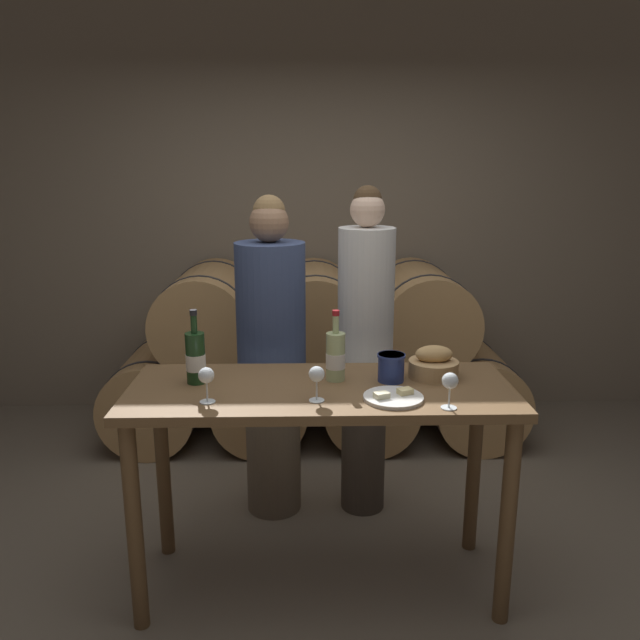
{
  "coord_description": "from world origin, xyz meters",
  "views": [
    {
      "loc": [
        -0.06,
        -2.41,
        1.81
      ],
      "look_at": [
        0.0,
        0.12,
        1.17
      ],
      "focal_mm": 35.0,
      "sensor_mm": 36.0,
      "label": 1
    }
  ],
  "objects": [
    {
      "name": "blue_crock",
      "position": [
        0.3,
        0.06,
        0.99
      ],
      "size": [
        0.12,
        0.12,
        0.12
      ],
      "color": "navy",
      "rests_on": "tasting_table"
    },
    {
      "name": "wine_glass_center",
      "position": [
        0.47,
        -0.24,
        1.02
      ],
      "size": [
        0.06,
        0.06,
        0.14
      ],
      "color": "white",
      "rests_on": "tasting_table"
    },
    {
      "name": "wine_glass_left",
      "position": [
        -0.02,
        -0.16,
        1.02
      ],
      "size": [
        0.06,
        0.06,
        0.14
      ],
      "color": "white",
      "rests_on": "tasting_table"
    },
    {
      "name": "stone_wall_back",
      "position": [
        0.0,
        2.21,
        1.6
      ],
      "size": [
        10.0,
        0.12,
        3.2
      ],
      "color": "gray",
      "rests_on": "ground_plane"
    },
    {
      "name": "wine_bottle_red",
      "position": [
        -0.52,
        0.06,
        1.03
      ],
      "size": [
        0.08,
        0.08,
        0.31
      ],
      "color": "#193819",
      "rests_on": "tasting_table"
    },
    {
      "name": "tasting_table",
      "position": [
        0.0,
        0.0,
        0.78
      ],
      "size": [
        1.57,
        0.62,
        0.92
      ],
      "color": "brown",
      "rests_on": "ground_plane"
    },
    {
      "name": "person_left",
      "position": [
        -0.24,
        0.64,
        0.84
      ],
      "size": [
        0.35,
        0.35,
        1.67
      ],
      "color": "#756651",
      "rests_on": "ground_plane"
    },
    {
      "name": "bread_basket",
      "position": [
        0.48,
        0.11,
        0.98
      ],
      "size": [
        0.21,
        0.21,
        0.14
      ],
      "color": "tan",
      "rests_on": "tasting_table"
    },
    {
      "name": "ground_plane",
      "position": [
        0.0,
        0.0,
        0.0
      ],
      "size": [
        10.0,
        10.0,
        0.0
      ],
      "primitive_type": "plane",
      "color": "#726654"
    },
    {
      "name": "wine_bottle_white",
      "position": [
        0.06,
        0.08,
        1.03
      ],
      "size": [
        0.08,
        0.08,
        0.3
      ],
      "color": "#ADBC7F",
      "rests_on": "tasting_table"
    },
    {
      "name": "wine_glass_far_left",
      "position": [
        -0.44,
        -0.16,
        1.02
      ],
      "size": [
        0.06,
        0.06,
        0.14
      ],
      "color": "white",
      "rests_on": "tasting_table"
    },
    {
      "name": "person_right",
      "position": [
        0.24,
        0.64,
        0.88
      ],
      "size": [
        0.28,
        0.28,
        1.71
      ],
      "color": "#4C4238",
      "rests_on": "ground_plane"
    },
    {
      "name": "barrel_stack",
      "position": [
        -0.0,
        1.62,
        0.54
      ],
      "size": [
        2.73,
        0.92,
        1.16
      ],
      "color": "tan",
      "rests_on": "ground_plane"
    },
    {
      "name": "cheese_plate",
      "position": [
        0.28,
        -0.15,
        0.93
      ],
      "size": [
        0.23,
        0.23,
        0.04
      ],
      "color": "white",
      "rests_on": "tasting_table"
    }
  ]
}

